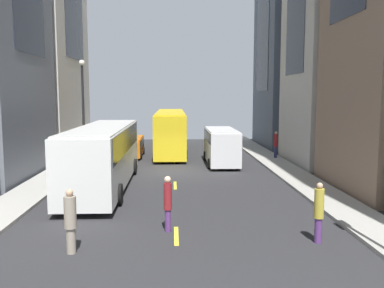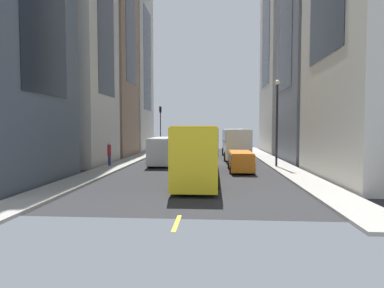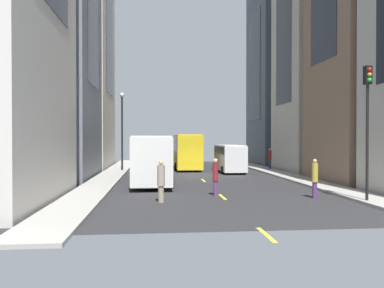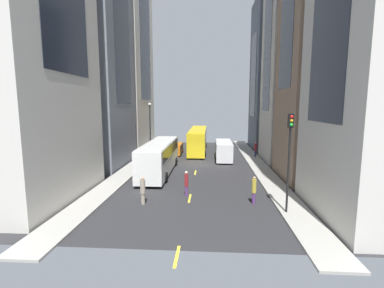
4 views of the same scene
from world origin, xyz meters
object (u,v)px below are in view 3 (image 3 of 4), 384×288
Objects in this scene: city_bus_white at (152,154)px; car_orange_0 at (156,160)px; pedestrian_crossing_near at (315,177)px; streetcar_yellow at (185,148)px; pedestrian_waiting_curb at (270,158)px; pedestrian_crossing_mid at (215,175)px; traffic_light_near_corner at (368,108)px; pedestrian_walking_far at (161,180)px; delivery_van_white at (230,156)px.

city_bus_white is 2.66× the size of car_orange_0.
streetcar_yellow is at bearing 82.49° from pedestrian_crossing_near.
car_orange_0 is 11.61m from pedestrian_waiting_curb.
car_orange_0 is 2.18× the size of pedestrian_crossing_near.
streetcar_yellow is (3.51, 14.44, 0.12)m from city_bus_white.
pedestrian_crossing_near is (8.67, -8.96, -0.89)m from city_bus_white.
streetcar_yellow is at bearing 76.34° from city_bus_white.
car_orange_0 is 2.20× the size of pedestrian_waiting_curb.
pedestrian_crossing_mid is 8.50m from traffic_light_near_corner.
pedestrian_walking_far reaches higher than car_orange_0.
city_bus_white reaches higher than pedestrian_waiting_curb.
delivery_van_white reaches higher than pedestrian_waiting_curb.
streetcar_yellow is 6.81× the size of pedestrian_walking_far.
city_bus_white is 1.84× the size of traffic_light_near_corner.
pedestrian_waiting_curb reaches higher than car_orange_0.
pedestrian_crossing_near is (5.16, -23.40, -1.01)m from streetcar_yellow.
pedestrian_walking_far is (-3.01, -23.98, -1.02)m from streetcar_yellow.
city_bus_white is 15.12m from pedestrian_waiting_curb.
car_orange_0 is at bearing 88.37° from city_bus_white.
city_bus_white is 8.39m from pedestrian_crossing_mid.
delivery_van_white is 8.05m from car_orange_0.
pedestrian_crossing_near is 0.32× the size of traffic_light_near_corner.
traffic_light_near_corner is (7.02, -3.23, 3.53)m from pedestrian_crossing_mid.
traffic_light_near_corner reaches higher than car_orange_0.
delivery_van_white is at bearing -62.18° from streetcar_yellow.
pedestrian_crossing_near is (1.43, -16.34, -0.40)m from delivery_van_white.
pedestrian_waiting_curb is at bearing 60.54° from pedestrian_crossing_near.
city_bus_white is at bearing -134.46° from delivery_van_white.
delivery_van_white reaches higher than car_orange_0.
car_orange_0 is at bearing -41.80° from pedestrian_waiting_curb.
pedestrian_waiting_curb is 1.00× the size of pedestrian_crossing_mid.
city_bus_white is at bearing 134.40° from traffic_light_near_corner.
delivery_van_white is 1.33× the size of car_orange_0.
city_bus_white is 12.50m from pedestrian_crossing_near.
car_orange_0 is (-3.18, -2.97, -1.19)m from streetcar_yellow.
delivery_van_white is at bearing 75.06° from pedestrian_crossing_near.
city_bus_white is 5.79× the size of pedestrian_walking_far.
streetcar_yellow is 6.85× the size of pedestrian_crossing_mid.
delivery_van_white is at bearing -7.00° from pedestrian_waiting_curb.
traffic_light_near_corner reaches higher than pedestrian_crossing_near.
city_bus_white reaches higher than pedestrian_crossing_near.
pedestrian_crossing_mid is (3.22, -19.03, 0.20)m from car_orange_0.
traffic_light_near_corner is (10.24, -22.26, 3.73)m from car_orange_0.
pedestrian_waiting_curb is at bearing 86.63° from traffic_light_near_corner.
delivery_van_white is 18.73m from traffic_light_near_corner.
streetcar_yellow is at bearing -177.67° from pedestrian_crossing_mid.
delivery_van_white is 2.92× the size of pedestrian_waiting_curb.
pedestrian_waiting_curb reaches higher than pedestrian_walking_far.
pedestrian_waiting_curb reaches higher than pedestrian_crossing_near.
pedestrian_waiting_curb is 20.58m from traffic_light_near_corner.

